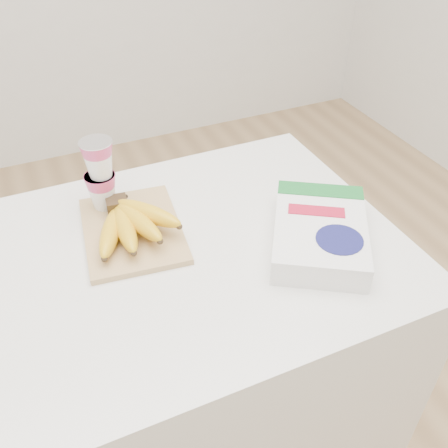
{
  "coord_description": "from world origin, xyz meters",
  "views": [
    {
      "loc": [
        -0.18,
        -0.79,
        1.55
      ],
      "look_at": [
        0.17,
        -0.0,
        0.87
      ],
      "focal_mm": 40.0,
      "sensor_mm": 36.0,
      "label": 1
    }
  ],
  "objects_px": {
    "yogurt_stack": "(100,173)",
    "cereal_box": "(320,232)",
    "bananas": "(130,223)",
    "table": "(166,373)",
    "cutting_board": "(132,230)"
  },
  "relations": [
    {
      "from": "yogurt_stack",
      "to": "cereal_box",
      "type": "relative_size",
      "value": 0.5
    },
    {
      "from": "cereal_box",
      "to": "bananas",
      "type": "bearing_deg",
      "value": -174.81
    },
    {
      "from": "table",
      "to": "cutting_board",
      "type": "distance_m",
      "value": 0.43
    },
    {
      "from": "cutting_board",
      "to": "yogurt_stack",
      "type": "relative_size",
      "value": 1.68
    },
    {
      "from": "yogurt_stack",
      "to": "cereal_box",
      "type": "distance_m",
      "value": 0.51
    },
    {
      "from": "table",
      "to": "cereal_box",
      "type": "relative_size",
      "value": 3.15
    },
    {
      "from": "table",
      "to": "yogurt_stack",
      "type": "height_order",
      "value": "yogurt_stack"
    },
    {
      "from": "cutting_board",
      "to": "yogurt_stack",
      "type": "bearing_deg",
      "value": 114.72
    },
    {
      "from": "table",
      "to": "yogurt_stack",
      "type": "xyz_separation_m",
      "value": [
        -0.05,
        0.21,
        0.52
      ]
    },
    {
      "from": "yogurt_stack",
      "to": "cutting_board",
      "type": "bearing_deg",
      "value": -72.0
    },
    {
      "from": "cutting_board",
      "to": "bananas",
      "type": "xyz_separation_m",
      "value": [
        -0.01,
        -0.02,
        0.04
      ]
    },
    {
      "from": "table",
      "to": "bananas",
      "type": "xyz_separation_m",
      "value": [
        -0.02,
        0.08,
        0.46
      ]
    },
    {
      "from": "yogurt_stack",
      "to": "bananas",
      "type": "bearing_deg",
      "value": -77.25
    },
    {
      "from": "table",
      "to": "bananas",
      "type": "relative_size",
      "value": 5.16
    },
    {
      "from": "table",
      "to": "bananas",
      "type": "distance_m",
      "value": 0.47
    }
  ]
}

